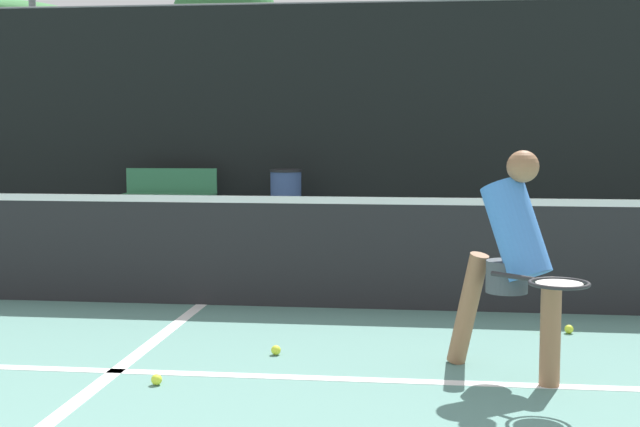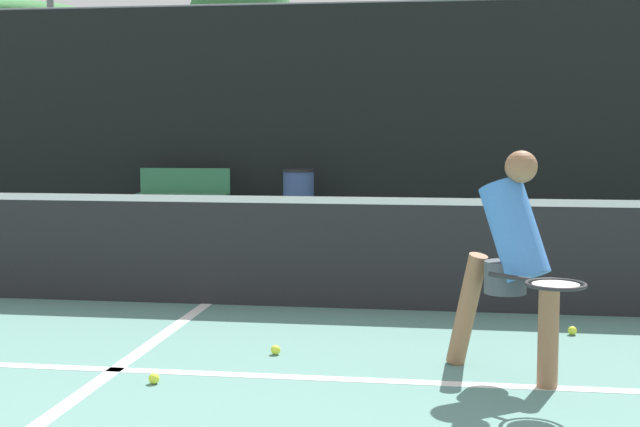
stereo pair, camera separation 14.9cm
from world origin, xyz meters
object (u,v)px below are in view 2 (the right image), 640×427
courtside_bench (184,193)px  parked_car (296,172)px  trash_bin (299,196)px  player_practicing (512,255)px

courtside_bench → parked_car: bearing=65.7°
courtside_bench → parked_car: (1.28, 3.27, 0.18)m
courtside_bench → trash_bin: (1.91, -0.03, -0.03)m
player_practicing → parked_car: parked_car is taller
courtside_bench → parked_car: size_ratio=0.34×
player_practicing → courtside_bench: 9.74m
player_practicing → parked_car: 12.28m
player_practicing → courtside_bench: (-4.69, 8.53, -0.30)m
trash_bin → parked_car: size_ratio=0.19×
player_practicing → trash_bin: (-2.79, 8.50, -0.33)m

